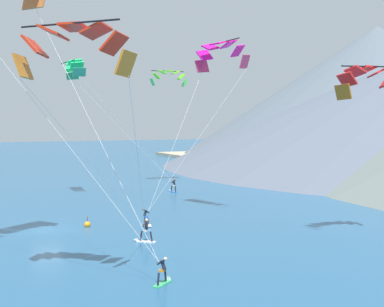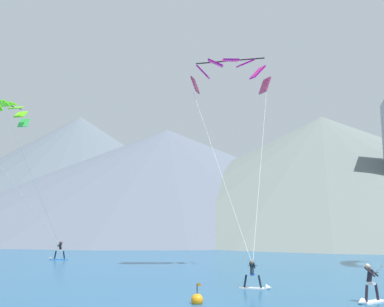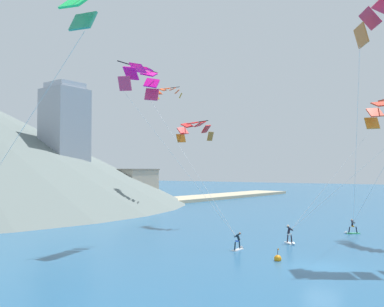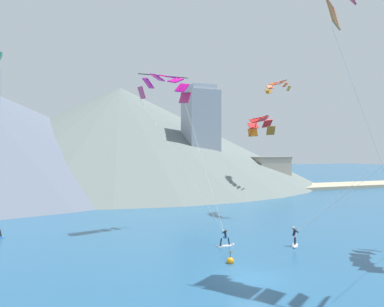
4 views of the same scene
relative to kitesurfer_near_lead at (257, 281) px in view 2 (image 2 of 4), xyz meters
The scene contains 13 objects.
kitesurfer_near_lead is the anchor object (origin of this frame).
kitesurfer_near_trail 5.91m from the kitesurfer_near_lead, 22.56° to the right, with size 1.42×1.60×1.81m.
kitesurfer_mid_center 22.40m from the kitesurfer_near_lead, 151.53° to the left, with size 1.78×0.86×1.73m.
parafoil_kite_near_lead 17.54m from the kitesurfer_near_lead, 109.34° to the left, with size 6.29×10.27×15.38m.
parafoil_kite_distant_low_drift 35.42m from the kitesurfer_near_lead, 154.13° to the left, with size 1.55×5.49×2.25m.
race_marker_buoy 5.08m from the kitesurfer_near_lead, 114.03° to the right, with size 0.56×0.56×1.02m.
shoreline_strip 41.31m from the kitesurfer_near_lead, 92.90° to the left, with size 180.00×10.00×0.70m, color tan.
shore_building_promenade_mid 54.94m from the kitesurfer_near_lead, 126.67° to the left, with size 8.21×4.54×5.04m.
shore_building_quay_east 44.18m from the kitesurfer_near_lead, 102.02° to the left, with size 9.79×4.57×6.22m.
shore_building_quay_west 44.54m from the kitesurfer_near_lead, 83.50° to the left, with size 6.87×5.27×6.37m.
mountain_peak_west_ridge 79.45m from the kitesurfer_near_lead, 86.64° to the left, with size 108.62×108.62×26.94m.
mountain_peak_central_summit 111.27m from the kitesurfer_near_lead, 126.59° to the left, with size 103.58×103.58×33.99m.
mountain_peak_east_shoulder 87.31m from the kitesurfer_near_lead, 113.27° to the left, with size 119.52×119.52×26.29m.
Camera 2 is at (5.57, -16.06, 3.94)m, focal length 40.00 mm.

